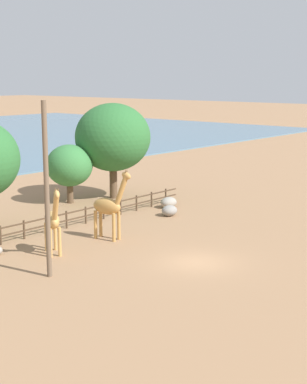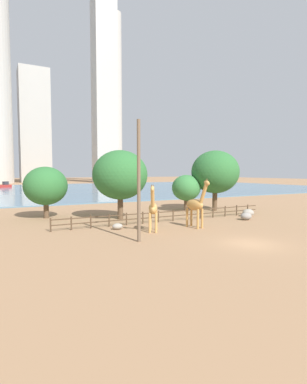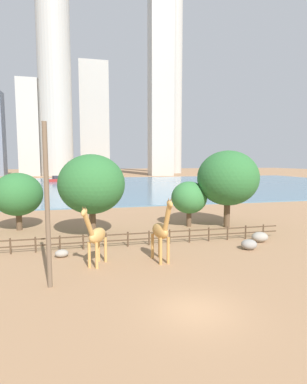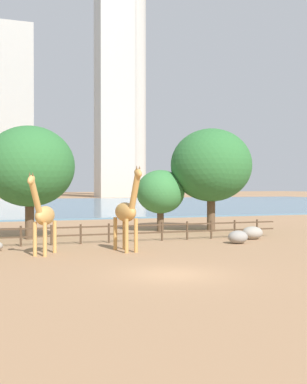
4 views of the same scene
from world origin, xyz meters
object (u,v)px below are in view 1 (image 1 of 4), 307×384
(giraffe_companion, at_px, (53,221))
(boulder_near_fence, at_px, (169,211))
(utility_pole, at_px, (47,191))
(giraffe_tall, at_px, (109,206))
(boulder_by_pole, at_px, (169,202))
(tree_right_tall, at_px, (69,166))
(tree_center_broad, at_px, (113,137))

(giraffe_companion, height_order, boulder_near_fence, giraffe_companion)
(giraffe_companion, xyz_separation_m, utility_pole, (-2.85, -3.05, 2.67))
(giraffe_tall, relative_size, utility_pole, 0.51)
(utility_pole, relative_size, boulder_by_pole, 6.24)
(utility_pole, xyz_separation_m, tree_right_tall, (13.71, 13.80, -1.53))
(utility_pole, relative_size, boulder_near_fence, 7.16)
(utility_pole, height_order, tree_center_broad, utility_pole)
(boulder_by_pole, bearing_deg, giraffe_tall, -162.87)
(utility_pole, bearing_deg, boulder_near_fence, 14.78)
(tree_center_broad, bearing_deg, utility_pole, -144.93)
(tree_center_broad, bearing_deg, boulder_near_fence, -104.58)
(utility_pole, xyz_separation_m, tree_center_broad, (17.74, 12.45, 0.70))
(utility_pole, height_order, boulder_near_fence, utility_pole)
(utility_pole, distance_m, boulder_near_fence, 16.69)
(giraffe_companion, xyz_separation_m, boulder_near_fence, (12.72, 1.06, -1.73))
(giraffe_tall, height_order, boulder_near_fence, giraffe_tall)
(giraffe_companion, bearing_deg, boulder_near_fence, 124.13)
(utility_pole, distance_m, tree_center_broad, 21.69)
(giraffe_companion, height_order, boulder_by_pole, giraffe_companion)
(giraffe_tall, relative_size, boulder_by_pole, 3.19)
(boulder_near_fence, relative_size, tree_right_tall, 0.26)
(giraffe_companion, distance_m, utility_pole, 4.95)
(giraffe_companion, height_order, utility_pole, utility_pole)
(giraffe_companion, relative_size, tree_center_broad, 0.53)
(utility_pole, bearing_deg, giraffe_tall, 20.73)
(utility_pole, relative_size, tree_center_broad, 1.12)
(utility_pole, distance_m, boulder_by_pole, 19.30)
(giraffe_tall, height_order, giraffe_companion, giraffe_tall)
(giraffe_companion, height_order, tree_center_broad, tree_center_broad)
(tree_right_tall, bearing_deg, tree_center_broad, -18.53)
(giraffe_tall, xyz_separation_m, tree_center_broad, (10.18, 9.59, 3.23))
(tree_right_tall, bearing_deg, giraffe_companion, -135.27)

